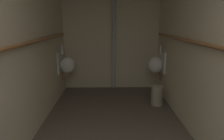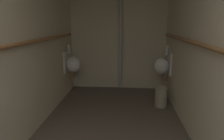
# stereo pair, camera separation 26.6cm
# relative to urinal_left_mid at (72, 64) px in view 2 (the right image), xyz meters

# --- Properties ---
(wall_left) EXTENTS (0.06, 4.57, 2.55)m
(wall_left) POSITION_rel_urinal_left_mid_xyz_m (-0.18, -1.68, 0.59)
(wall_left) COLOR beige
(wall_left) RESTS_ON ground
(wall_right) EXTENTS (0.06, 4.57, 2.55)m
(wall_right) POSITION_rel_urinal_left_mid_xyz_m (2.05, -1.68, 0.59)
(wall_right) COLOR beige
(wall_right) RESTS_ON ground
(wall_back) EXTENTS (2.29, 0.06, 2.55)m
(wall_back) POSITION_rel_urinal_left_mid_xyz_m (0.94, 0.58, 0.59)
(wall_back) COLOR beige
(wall_back) RESTS_ON ground
(urinal_left_mid) EXTENTS (0.32, 0.30, 0.76)m
(urinal_left_mid) POSITION_rel_urinal_left_mid_xyz_m (0.00, 0.00, 0.00)
(urinal_left_mid) COLOR white
(urinal_right_mid) EXTENTS (0.32, 0.30, 0.76)m
(urinal_right_mid) POSITION_rel_urinal_left_mid_xyz_m (1.87, -0.01, 0.00)
(urinal_right_mid) COLOR white
(supply_pipe_left) EXTENTS (0.06, 3.78, 0.06)m
(supply_pipe_left) POSITION_rel_urinal_left_mid_xyz_m (-0.09, -1.66, 0.60)
(supply_pipe_left) COLOR #936038
(supply_pipe_right) EXTENTS (0.06, 3.83, 0.06)m
(supply_pipe_right) POSITION_rel_urinal_left_mid_xyz_m (1.96, -1.70, 0.60)
(supply_pipe_right) COLOR #936038
(standpipe_back_wall) EXTENTS (0.07, 0.07, 2.50)m
(standpipe_back_wall) POSITION_rel_urinal_left_mid_xyz_m (0.99, 0.47, 0.59)
(standpipe_back_wall) COLOR #B2B2B2
(standpipe_back_wall) RESTS_ON ground
(waste_bin) EXTENTS (0.22, 0.22, 0.37)m
(waste_bin) POSITION_rel_urinal_left_mid_xyz_m (1.79, -0.51, -0.50)
(waste_bin) COLOR #9E937A
(waste_bin) RESTS_ON ground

